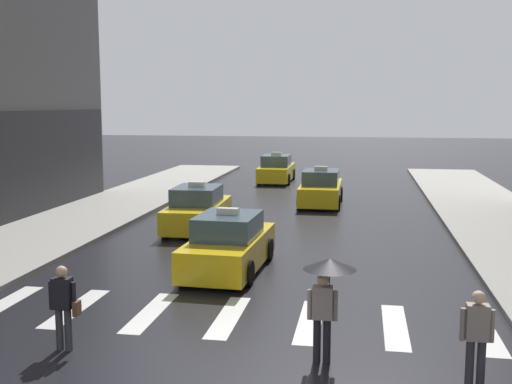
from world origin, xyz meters
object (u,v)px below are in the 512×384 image
(pedestrian_with_handbag, at_px, (63,303))
(taxi_third, at_px, (321,189))
(pedestrian_plain_coat, at_px, (477,333))
(pedestrian_with_umbrella, at_px, (327,281))
(taxi_second, at_px, (198,210))
(taxi_fourth, at_px, (276,170))
(taxi_lead, at_px, (229,245))

(pedestrian_with_handbag, bearing_deg, taxi_third, 78.79)
(pedestrian_with_handbag, bearing_deg, pedestrian_plain_coat, -2.64)
(pedestrian_plain_coat, bearing_deg, pedestrian_with_handbag, 177.36)
(pedestrian_with_umbrella, xyz_separation_m, pedestrian_with_handbag, (-4.94, -0.26, -0.58))
(taxi_second, distance_m, taxi_third, 7.83)
(taxi_third, distance_m, taxi_fourth, 8.77)
(taxi_fourth, relative_size, pedestrian_plain_coat, 2.76)
(taxi_third, bearing_deg, taxi_fourth, 111.41)
(taxi_fourth, height_order, pedestrian_with_handbag, taxi_fourth)
(pedestrian_with_umbrella, bearing_deg, pedestrian_plain_coat, -13.64)
(taxi_second, relative_size, taxi_third, 1.01)
(taxi_second, bearing_deg, taxi_lead, -66.78)
(pedestrian_with_handbag, bearing_deg, pedestrian_with_umbrella, 3.03)
(taxi_lead, bearing_deg, taxi_third, 81.76)
(taxi_fourth, bearing_deg, pedestrian_with_handbag, -90.95)
(pedestrian_with_handbag, relative_size, pedestrian_plain_coat, 1.00)
(taxi_lead, height_order, taxi_third, same)
(taxi_lead, distance_m, pedestrian_with_handbag, 6.47)
(pedestrian_with_umbrella, relative_size, pedestrian_plain_coat, 1.18)
(taxi_second, distance_m, pedestrian_plain_coat, 14.48)
(pedestrian_with_umbrella, distance_m, pedestrian_plain_coat, 2.63)
(taxi_fourth, xyz_separation_m, pedestrian_with_umbrella, (4.50, -26.30, 0.79))
(taxi_fourth, distance_m, pedestrian_with_handbag, 26.57)
(taxi_second, height_order, pedestrian_with_umbrella, pedestrian_with_umbrella)
(pedestrian_with_umbrella, height_order, pedestrian_plain_coat, pedestrian_with_umbrella)
(taxi_second, xyz_separation_m, taxi_third, (4.16, 6.64, 0.00))
(taxi_second, bearing_deg, taxi_fourth, 86.31)
(taxi_third, xyz_separation_m, pedestrian_with_umbrella, (1.30, -18.13, 0.79))
(taxi_lead, bearing_deg, taxi_fourth, 94.03)
(taxi_lead, xyz_separation_m, taxi_fourth, (-1.43, 20.38, 0.00))
(taxi_third, bearing_deg, pedestrian_plain_coat, -78.56)
(taxi_fourth, bearing_deg, pedestrian_with_umbrella, -80.28)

